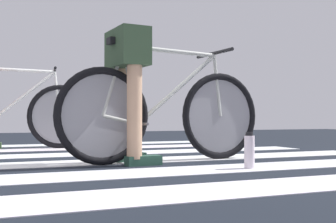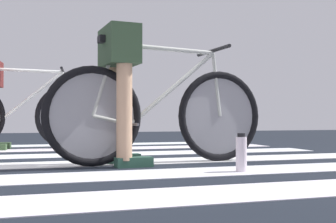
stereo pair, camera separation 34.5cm
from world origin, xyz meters
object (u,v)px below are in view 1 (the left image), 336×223
object	(u,v)px
cyclist_1_of_2	(128,77)
water_bottle	(249,151)
bicycle_2_of_2	(12,114)
bicycle_1_of_2	(165,112)

from	to	relation	value
cyclist_1_of_2	water_bottle	distance (m)	1.05
cyclist_1_of_2	bicycle_2_of_2	distance (m)	2.07
bicycle_2_of_2	water_bottle	bearing A→B (deg)	-54.72
bicycle_2_of_2	water_bottle	xyz separation A→B (m)	(1.40, -2.53, -0.27)
cyclist_1_of_2	water_bottle	world-z (taller)	cyclist_1_of_2
bicycle_2_of_2	water_bottle	size ratio (longest dim) A/B	7.01
bicycle_1_of_2	cyclist_1_of_2	xyz separation A→B (m)	(-0.31, -0.03, 0.26)
cyclist_1_of_2	bicycle_2_of_2	size ratio (longest dim) A/B	0.58
bicycle_1_of_2	cyclist_1_of_2	distance (m)	0.41
bicycle_2_of_2	water_bottle	distance (m)	2.90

